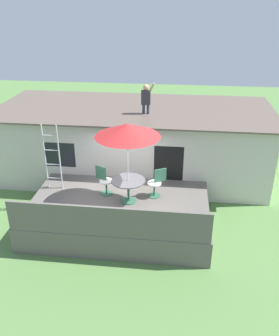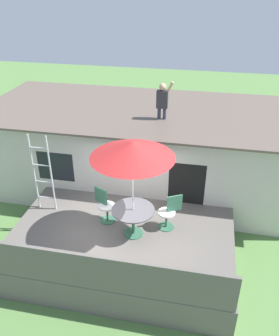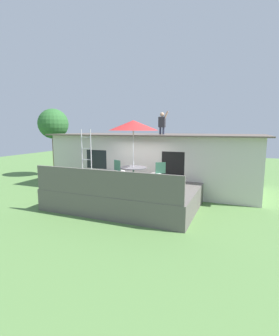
{
  "view_description": "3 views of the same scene",
  "coord_description": "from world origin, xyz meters",
  "px_view_note": "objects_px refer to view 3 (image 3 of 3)",
  "views": [
    {
      "loc": [
        1.75,
        -9.45,
        6.58
      ],
      "look_at": [
        0.58,
        0.47,
        1.75
      ],
      "focal_mm": 38.17,
      "sensor_mm": 36.0,
      "label": 1
    },
    {
      "loc": [
        1.79,
        -6.6,
        6.53
      ],
      "look_at": [
        0.23,
        1.09,
        2.08
      ],
      "focal_mm": 37.37,
      "sensor_mm": 36.0,
      "label": 2
    },
    {
      "loc": [
        4.16,
        -8.76,
        3.03
      ],
      "look_at": [
        0.18,
        0.91,
        1.37
      ],
      "focal_mm": 26.71,
      "sensor_mm": 36.0,
      "label": 3
    }
  ],
  "objects_px": {
    "step_ladder": "(86,154)",
    "person_figure": "(162,122)",
    "patio_chair_left": "(119,171)",
    "patio_chair_right": "(157,174)",
    "patio_table": "(133,171)",
    "patio_umbrella": "(133,125)",
    "backyard_tree": "(53,125)"
  },
  "relations": [
    {
      "from": "patio_umbrella",
      "to": "patio_chair_right",
      "type": "height_order",
      "value": "patio_umbrella"
    },
    {
      "from": "step_ladder",
      "to": "backyard_tree",
      "type": "height_order",
      "value": "backyard_tree"
    },
    {
      "from": "backyard_tree",
      "to": "patio_table",
      "type": "bearing_deg",
      "value": -28.4
    },
    {
      "from": "patio_table",
      "to": "patio_umbrella",
      "type": "height_order",
      "value": "patio_umbrella"
    },
    {
      "from": "person_figure",
      "to": "patio_chair_right",
      "type": "relative_size",
      "value": 1.21
    },
    {
      "from": "patio_table",
      "to": "person_figure",
      "type": "height_order",
      "value": "person_figure"
    },
    {
      "from": "patio_table",
      "to": "step_ladder",
      "type": "xyz_separation_m",
      "value": [
        -2.55,
        0.6,
        0.51
      ]
    },
    {
      "from": "patio_umbrella",
      "to": "person_figure",
      "type": "relative_size",
      "value": 2.29
    },
    {
      "from": "patio_chair_left",
      "to": "backyard_tree",
      "type": "bearing_deg",
      "value": 177.87
    },
    {
      "from": "patio_umbrella",
      "to": "step_ladder",
      "type": "height_order",
      "value": "patio_umbrella"
    },
    {
      "from": "patio_table",
      "to": "patio_chair_right",
      "type": "bearing_deg",
      "value": 28.68
    },
    {
      "from": "step_ladder",
      "to": "patio_chair_right",
      "type": "height_order",
      "value": "step_ladder"
    },
    {
      "from": "patio_chair_left",
      "to": "patio_chair_right",
      "type": "bearing_deg",
      "value": 27.69
    },
    {
      "from": "patio_umbrella",
      "to": "patio_chair_left",
      "type": "relative_size",
      "value": 2.76
    },
    {
      "from": "patio_table",
      "to": "person_figure",
      "type": "distance_m",
      "value": 3.53
    },
    {
      "from": "patio_table",
      "to": "step_ladder",
      "type": "bearing_deg",
      "value": 166.87
    },
    {
      "from": "person_figure",
      "to": "patio_chair_right",
      "type": "bearing_deg",
      "value": -76.52
    },
    {
      "from": "backyard_tree",
      "to": "patio_umbrella",
      "type": "bearing_deg",
      "value": -28.4
    },
    {
      "from": "patio_chair_left",
      "to": "backyard_tree",
      "type": "height_order",
      "value": "backyard_tree"
    },
    {
      "from": "step_ladder",
      "to": "patio_chair_left",
      "type": "xyz_separation_m",
      "value": [
        1.71,
        -0.18,
        -0.64
      ]
    },
    {
      "from": "backyard_tree",
      "to": "person_figure",
      "type": "bearing_deg",
      "value": -7.53
    },
    {
      "from": "patio_chair_right",
      "to": "patio_umbrella",
      "type": "bearing_deg",
      "value": 0.0
    },
    {
      "from": "patio_chair_left",
      "to": "patio_chair_right",
      "type": "height_order",
      "value": "same"
    },
    {
      "from": "step_ladder",
      "to": "person_figure",
      "type": "xyz_separation_m",
      "value": [
        2.79,
        2.32,
        1.45
      ]
    },
    {
      "from": "patio_umbrella",
      "to": "patio_chair_left",
      "type": "xyz_separation_m",
      "value": [
        -0.84,
        0.42,
        -1.89
      ]
    },
    {
      "from": "backyard_tree",
      "to": "patio_chair_right",
      "type": "bearing_deg",
      "value": -23.22
    },
    {
      "from": "person_figure",
      "to": "backyard_tree",
      "type": "bearing_deg",
      "value": 172.47
    },
    {
      "from": "patio_table",
      "to": "patio_chair_right",
      "type": "height_order",
      "value": "patio_chair_right"
    },
    {
      "from": "patio_umbrella",
      "to": "patio_chair_right",
      "type": "xyz_separation_m",
      "value": [
        0.83,
        0.45,
        -1.89
      ]
    },
    {
      "from": "patio_chair_left",
      "to": "patio_chair_right",
      "type": "distance_m",
      "value": 1.67
    },
    {
      "from": "backyard_tree",
      "to": "patio_chair_left",
      "type": "bearing_deg",
      "value": -28.65
    },
    {
      "from": "person_figure",
      "to": "patio_chair_right",
      "type": "height_order",
      "value": "person_figure"
    }
  ]
}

